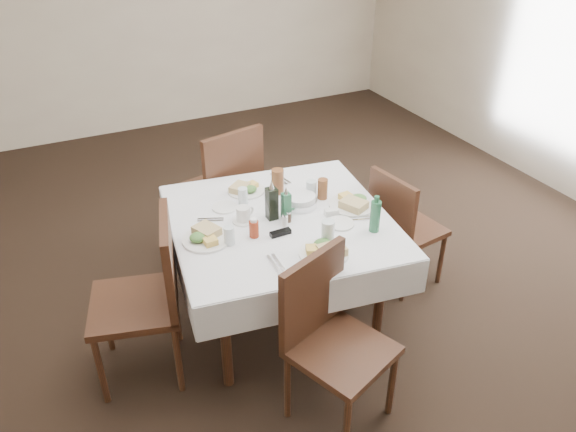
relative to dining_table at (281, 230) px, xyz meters
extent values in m
plane|color=black|center=(0.07, 0.16, -0.68)|extent=(7.00, 7.00, 0.00)
cube|color=#BFAB93|center=(0.07, 3.66, 0.72)|extent=(6.00, 0.04, 2.80)
cylinder|color=#311F14|center=(-0.53, -0.40, -0.32)|extent=(0.06, 0.06, 0.72)
cylinder|color=#311F14|center=(-0.40, 0.53, -0.32)|extent=(0.06, 0.06, 0.72)
cylinder|color=#311F14|center=(0.40, -0.53, -0.32)|extent=(0.06, 0.06, 0.72)
cylinder|color=#311F14|center=(0.53, 0.40, -0.32)|extent=(0.06, 0.06, 0.72)
cube|color=#311F14|center=(0.00, 0.00, 0.06)|extent=(1.31, 1.31, 0.03)
cube|color=silver|center=(0.00, 0.00, 0.08)|extent=(1.45, 1.45, 0.01)
cube|color=silver|center=(0.09, 0.64, -0.03)|extent=(1.27, 0.19, 0.22)
cube|color=silver|center=(-0.09, -0.64, -0.03)|extent=(1.27, 0.19, 0.22)
cube|color=silver|center=(0.64, -0.09, -0.03)|extent=(0.19, 1.27, 0.22)
cube|color=silver|center=(-0.64, 0.09, -0.03)|extent=(0.19, 1.27, 0.22)
cube|color=#311F14|center=(-0.05, 0.97, -0.18)|extent=(0.59, 0.59, 0.04)
cube|color=#311F14|center=(0.00, 0.76, 0.09)|extent=(0.49, 0.15, 0.53)
cylinder|color=#311F14|center=(0.10, 1.22, -0.43)|extent=(0.04, 0.04, 0.50)
cylinder|color=#311F14|center=(0.20, 0.81, -0.43)|extent=(0.04, 0.04, 0.50)
cylinder|color=#311F14|center=(-0.31, 1.13, -0.43)|extent=(0.04, 0.04, 0.50)
cylinder|color=#311F14|center=(-0.21, 0.72, -0.43)|extent=(0.04, 0.04, 0.50)
cube|color=#311F14|center=(-0.06, -0.86, -0.21)|extent=(0.59, 0.59, 0.04)
cube|color=#311F14|center=(-0.14, -0.67, 0.03)|extent=(0.44, 0.20, 0.50)
cylinder|color=#311F14|center=(-0.18, -1.12, -0.45)|extent=(0.04, 0.04, 0.47)
cylinder|color=#311F14|center=(-0.32, -0.75, -0.45)|extent=(0.04, 0.04, 0.47)
cylinder|color=#311F14|center=(0.19, -0.98, -0.45)|extent=(0.04, 0.04, 0.47)
cylinder|color=#311F14|center=(0.05, -0.61, -0.45)|extent=(0.04, 0.04, 0.47)
cube|color=#311F14|center=(0.97, -0.02, -0.25)|extent=(0.47, 0.47, 0.04)
cube|color=#311F14|center=(0.78, -0.05, -0.03)|extent=(0.10, 0.42, 0.46)
cylinder|color=#311F14|center=(1.18, -0.17, -0.47)|extent=(0.03, 0.03, 0.43)
cylinder|color=#311F14|center=(0.82, -0.22, -0.47)|extent=(0.03, 0.03, 0.43)
cylinder|color=#311F14|center=(1.12, 0.18, -0.47)|extent=(0.03, 0.03, 0.43)
cylinder|color=#311F14|center=(0.77, 0.13, -0.47)|extent=(0.03, 0.03, 0.43)
cube|color=#311F14|center=(-0.93, -0.07, -0.19)|extent=(0.59, 0.59, 0.04)
cube|color=#311F14|center=(-0.72, -0.13, 0.08)|extent=(0.16, 0.48, 0.53)
cylinder|color=#311F14|center=(-1.08, 0.18, -0.43)|extent=(0.04, 0.04, 0.49)
cylinder|color=#311F14|center=(-0.68, 0.08, -0.43)|extent=(0.04, 0.04, 0.49)
cylinder|color=#311F14|center=(-1.19, -0.22, -0.43)|extent=(0.04, 0.04, 0.49)
cylinder|color=#311F14|center=(-0.79, -0.33, -0.43)|extent=(0.04, 0.04, 0.49)
cylinder|color=white|center=(-0.06, 0.41, 0.09)|extent=(0.24, 0.24, 0.01)
cube|color=tan|center=(-0.10, 0.41, 0.12)|extent=(0.16, 0.16, 0.04)
cube|color=gold|center=(-0.01, 0.42, 0.11)|extent=(0.10, 0.08, 0.03)
ellipsoid|color=#2F6E26|center=(-0.04, 0.37, 0.12)|extent=(0.09, 0.08, 0.04)
cylinder|color=white|center=(0.06, -0.44, 0.09)|extent=(0.27, 0.27, 0.01)
cube|color=tan|center=(0.09, -0.47, 0.12)|extent=(0.14, 0.11, 0.05)
cube|color=gold|center=(0.01, -0.42, 0.11)|extent=(0.11, 0.10, 0.04)
ellipsoid|color=#2F6E26|center=(0.07, -0.39, 0.12)|extent=(0.10, 0.09, 0.05)
cylinder|color=white|center=(0.47, -0.06, 0.09)|extent=(0.29, 0.29, 0.02)
cube|color=tan|center=(0.45, -0.10, 0.12)|extent=(0.17, 0.19, 0.05)
cube|color=gold|center=(0.46, -0.01, 0.12)|extent=(0.08, 0.10, 0.04)
ellipsoid|color=#2F6E26|center=(0.51, -0.06, 0.12)|extent=(0.11, 0.10, 0.05)
cylinder|color=white|center=(-0.48, -0.03, 0.09)|extent=(0.28, 0.28, 0.01)
cube|color=tan|center=(-0.46, 0.01, 0.12)|extent=(0.16, 0.18, 0.05)
cube|color=gold|center=(-0.47, -0.08, 0.11)|extent=(0.08, 0.10, 0.04)
ellipsoid|color=#2F6E26|center=(-0.52, -0.03, 0.12)|extent=(0.10, 0.09, 0.05)
cylinder|color=white|center=(-0.26, 0.26, 0.09)|extent=(0.16, 0.16, 0.01)
cylinder|color=white|center=(0.29, -0.21, 0.09)|extent=(0.17, 0.17, 0.01)
cylinder|color=silver|center=(-0.13, 0.26, 0.14)|extent=(0.06, 0.06, 0.11)
cylinder|color=silver|center=(0.13, -0.34, 0.15)|extent=(0.07, 0.07, 0.14)
cylinder|color=silver|center=(0.28, 0.14, 0.14)|extent=(0.07, 0.07, 0.12)
cylinder|color=silver|center=(-0.37, -0.12, 0.14)|extent=(0.06, 0.06, 0.11)
cylinder|color=brown|center=(0.12, 0.30, 0.17)|extent=(0.08, 0.08, 0.17)
cylinder|color=brown|center=(0.35, 0.11, 0.15)|extent=(0.06, 0.06, 0.13)
cylinder|color=silver|center=(0.18, 0.09, 0.10)|extent=(0.22, 0.22, 0.04)
cylinder|color=silver|center=(0.18, 0.09, 0.13)|extent=(0.19, 0.19, 0.04)
cube|color=black|center=(-0.04, 0.03, 0.18)|extent=(0.06, 0.06, 0.20)
cone|color=silver|center=(-0.04, 0.03, 0.31)|extent=(0.03, 0.03, 0.06)
cube|color=#296A44|center=(0.04, 0.00, 0.16)|extent=(0.05, 0.05, 0.16)
cone|color=silver|center=(0.04, 0.00, 0.27)|extent=(0.03, 0.03, 0.05)
cylinder|color=maroon|center=(-0.22, -0.11, 0.13)|extent=(0.06, 0.06, 0.10)
cylinder|color=white|center=(-0.22, -0.11, 0.19)|extent=(0.04, 0.04, 0.02)
cylinder|color=white|center=(-0.01, -0.08, 0.12)|extent=(0.03, 0.03, 0.07)
cylinder|color=silver|center=(-0.01, -0.08, 0.16)|extent=(0.03, 0.03, 0.01)
cylinder|color=#3D2B20|center=(0.03, -0.05, 0.11)|extent=(0.03, 0.03, 0.06)
cylinder|color=silver|center=(0.03, -0.05, 0.15)|extent=(0.03, 0.03, 0.01)
cylinder|color=white|center=(-0.21, 0.07, 0.09)|extent=(0.13, 0.13, 0.01)
cylinder|color=white|center=(-0.21, 0.07, 0.14)|extent=(0.08, 0.08, 0.09)
cylinder|color=black|center=(-0.21, 0.07, 0.17)|extent=(0.07, 0.07, 0.01)
torus|color=white|center=(-0.16, 0.08, 0.14)|extent=(0.06, 0.03, 0.06)
cube|color=black|center=(-0.08, -0.16, 0.10)|extent=(0.13, 0.04, 0.03)
cylinder|color=#296A44|center=(0.43, -0.36, 0.18)|extent=(0.06, 0.06, 0.19)
cylinder|color=#296A44|center=(0.43, -0.36, 0.29)|extent=(0.03, 0.03, 0.04)
cube|color=white|center=(0.30, -0.10, 0.10)|extent=(0.09, 0.06, 0.04)
cube|color=pink|center=(0.30, -0.10, 0.11)|extent=(0.07, 0.04, 0.02)
cube|color=silver|center=(0.20, 0.46, 0.09)|extent=(0.05, 0.19, 0.01)
cube|color=silver|center=(0.23, 0.47, 0.09)|extent=(0.05, 0.19, 0.01)
cube|color=silver|center=(-0.20, -0.41, 0.09)|extent=(0.02, 0.19, 0.01)
cube|color=silver|center=(-0.23, -0.41, 0.09)|extent=(0.02, 0.19, 0.01)
cube|color=silver|center=(0.41, -0.22, 0.09)|extent=(0.18, 0.07, 0.01)
cube|color=silver|center=(0.42, -0.20, 0.09)|extent=(0.18, 0.07, 0.01)
cube|color=silver|center=(-0.38, 0.18, 0.09)|extent=(0.15, 0.07, 0.01)
cube|color=silver|center=(-0.39, 0.16, 0.09)|extent=(0.15, 0.07, 0.01)
camera|label=1|loc=(-1.22, -2.60, 1.86)|focal=35.00mm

